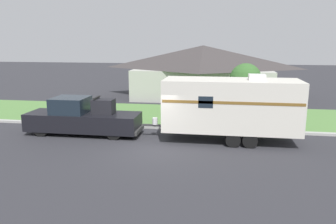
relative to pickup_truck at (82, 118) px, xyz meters
The scene contains 8 objects.
ground_plane 4.71m from the pickup_truck, 25.48° to the right, with size 120.00×120.00×0.00m, color #2D2D33.
curb_strip 4.60m from the pickup_truck, 22.91° to the left, with size 80.00×0.30×0.14m.
lawn_strip 6.89m from the pickup_truck, 52.38° to the left, with size 80.00×7.00×0.03m.
house_across_street 14.65m from the pickup_truck, 66.20° to the left, with size 12.82×7.74×4.67m.
pickup_truck is the anchor object (origin of this frame).
travel_trailer 8.07m from the pickup_truck, ahead, with size 7.97×2.47×3.45m.
mailbox 7.36m from the pickup_truck, 21.70° to the left, with size 0.48×0.20×1.40m.
tree_in_yard 10.47m from the pickup_truck, 28.71° to the left, with size 2.02×2.02×3.67m.
Camera 1 is at (3.21, -14.58, 5.05)m, focal length 35.00 mm.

